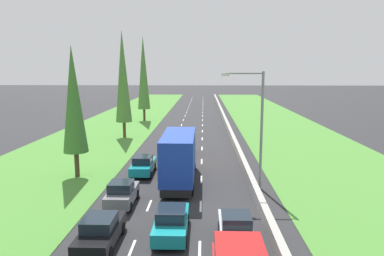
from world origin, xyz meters
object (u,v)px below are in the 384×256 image
(teal_sedan_centre_lane_second, at_px, (171,222))
(poplar_tree_fourth, at_px, (143,73))
(red_sedan_centre_lane, at_px, (185,147))
(street_light_mast, at_px, (257,122))
(silver_hatchback_right_lane, at_px, (236,228))
(black_sedan_left_lane, at_px, (101,231))
(teal_sedan_left_lane, at_px, (143,165))
(poplar_tree_second, at_px, (74,100))
(grey_hatchback_left_lane, at_px, (122,193))
(blue_box_truck_centre_lane, at_px, (180,156))
(poplar_tree_third, at_px, (123,77))

(teal_sedan_centre_lane_second, distance_m, poplar_tree_fourth, 46.49)
(red_sedan_centre_lane, distance_m, street_light_mast, 13.46)
(teal_sedan_centre_lane_second, bearing_deg, silver_hatchback_right_lane, -13.14)
(black_sedan_left_lane, height_order, teal_sedan_left_lane, same)
(poplar_tree_second, height_order, poplar_tree_fourth, poplar_tree_fourth)
(teal_sedan_centre_lane_second, height_order, grey_hatchback_left_lane, grey_hatchback_left_lane)
(teal_sedan_centre_lane_second, height_order, blue_box_truck_centre_lane, blue_box_truck_centre_lane)
(black_sedan_left_lane, relative_size, teal_sedan_left_lane, 1.00)
(blue_box_truck_centre_lane, distance_m, silver_hatchback_right_lane, 11.04)
(blue_box_truck_centre_lane, height_order, black_sedan_left_lane, blue_box_truck_centre_lane)
(teal_sedan_left_lane, bearing_deg, silver_hatchback_right_lane, -61.01)
(teal_sedan_centre_lane_second, xyz_separation_m, teal_sedan_left_lane, (-3.56, 11.87, 0.00))
(grey_hatchback_left_lane, distance_m, teal_sedan_left_lane, 7.47)
(blue_box_truck_centre_lane, relative_size, silver_hatchback_right_lane, 2.41)
(poplar_tree_third, bearing_deg, silver_hatchback_right_lane, -67.30)
(teal_sedan_centre_lane_second, relative_size, poplar_tree_fourth, 0.30)
(teal_sedan_centre_lane_second, relative_size, grey_hatchback_left_lane, 1.15)
(teal_sedan_left_lane, distance_m, street_light_mast, 10.96)
(blue_box_truck_centre_lane, height_order, poplar_tree_second, poplar_tree_second)
(poplar_tree_third, bearing_deg, teal_sedan_left_lane, -72.42)
(street_light_mast, bearing_deg, red_sedan_centre_lane, 118.37)
(poplar_tree_fourth, bearing_deg, red_sedan_centre_lane, -71.32)
(teal_sedan_left_lane, height_order, silver_hatchback_right_lane, silver_hatchback_right_lane)
(blue_box_truck_centre_lane, distance_m, red_sedan_centre_lane, 10.00)
(blue_box_truck_centre_lane, bearing_deg, teal_sedan_left_lane, 145.28)
(red_sedan_centre_lane, relative_size, poplar_tree_third, 0.32)
(teal_sedan_left_lane, bearing_deg, street_light_mast, -21.13)
(blue_box_truck_centre_lane, relative_size, teal_sedan_left_lane, 2.09)
(street_light_mast, bearing_deg, teal_sedan_centre_lane_second, -125.11)
(poplar_tree_fourth, bearing_deg, silver_hatchback_right_lane, -74.92)
(street_light_mast, bearing_deg, poplar_tree_second, 170.22)
(silver_hatchback_right_lane, xyz_separation_m, street_light_mast, (2.34, 9.06, 4.40))
(blue_box_truck_centre_lane, relative_size, street_light_mast, 1.04)
(grey_hatchback_left_lane, bearing_deg, teal_sedan_centre_lane_second, -49.50)
(silver_hatchback_right_lane, distance_m, poplar_tree_fourth, 48.04)
(blue_box_truck_centre_lane, relative_size, black_sedan_left_lane, 2.09)
(blue_box_truck_centre_lane, relative_size, poplar_tree_third, 0.66)
(silver_hatchback_right_lane, height_order, poplar_tree_second, poplar_tree_second)
(grey_hatchback_left_lane, relative_size, poplar_tree_fourth, 0.26)
(blue_box_truck_centre_lane, bearing_deg, black_sedan_left_lane, -107.49)
(teal_sedan_centre_lane_second, bearing_deg, teal_sedan_left_lane, 106.69)
(blue_box_truck_centre_lane, xyz_separation_m, poplar_tree_third, (-8.76, 19.32, 5.99))
(poplar_tree_third, relative_size, poplar_tree_fourth, 0.95)
(blue_box_truck_centre_lane, xyz_separation_m, teal_sedan_left_lane, (-3.38, 2.34, -1.37))
(teal_sedan_centre_lane_second, relative_size, blue_box_truck_centre_lane, 0.48)
(blue_box_truck_centre_lane, bearing_deg, grey_hatchback_left_lane, -124.90)
(teal_sedan_left_lane, distance_m, poplar_tree_fourth, 34.41)
(blue_box_truck_centre_lane, distance_m, poplar_tree_fourth, 37.05)
(grey_hatchback_left_lane, bearing_deg, poplar_tree_third, 101.97)
(poplar_tree_fourth, relative_size, street_light_mast, 1.66)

